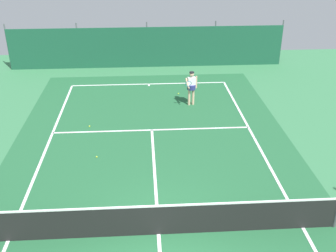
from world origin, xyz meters
name	(u,v)px	position (x,y,z in m)	size (l,w,h in m)	color
ground_plane	(159,234)	(0.00, 0.00, 0.00)	(36.00, 36.00, 0.00)	#387A4C
court_surface	(159,234)	(0.00, 0.00, 0.00)	(11.02, 26.60, 0.01)	#236038
tennis_net	(158,220)	(0.00, 0.00, 0.51)	(10.12, 0.10, 1.10)	black
back_fence	(147,54)	(0.00, 15.40, 0.67)	(16.30, 0.98, 2.70)	#195138
tennis_player	(191,86)	(1.95, 8.98, 0.96)	(0.64, 0.80, 1.64)	#D8AD8C
tennis_ball_near_player	(89,126)	(-2.65, 6.88, 0.03)	(0.07, 0.07, 0.07)	#CCDB33
tennis_ball_midcourt	(178,94)	(1.46, 10.36, 0.03)	(0.07, 0.07, 0.07)	#CCDB33
tennis_ball_by_sideline	(97,157)	(-2.11, 4.30, 0.03)	(0.07, 0.07, 0.07)	#CCDB33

